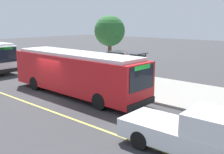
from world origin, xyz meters
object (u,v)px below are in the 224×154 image
object	(u,v)px
waiting_bench	(131,77)
route_sign_post	(127,67)
transit_bus_main	(76,72)
pedestrian_commuter	(99,73)
pickup_truck	(195,134)

from	to	relation	value
waiting_bench	route_sign_post	distance (m)	3.37
transit_bus_main	pedestrian_commuter	xyz separation A→B (m)	(-0.40, 2.70, -0.50)
transit_bus_main	pedestrian_commuter	world-z (taller)	transit_bus_main
transit_bus_main	waiting_bench	distance (m)	5.11
pickup_truck	pedestrian_commuter	bearing A→B (deg)	152.15
pickup_truck	route_sign_post	size ratio (longest dim) A/B	1.94
pickup_truck	route_sign_post	xyz separation A→B (m)	(-7.16, 4.98, 1.10)
pedestrian_commuter	pickup_truck	bearing A→B (deg)	-27.85
pedestrian_commuter	waiting_bench	bearing A→B (deg)	59.50
transit_bus_main	route_sign_post	distance (m)	3.49
transit_bus_main	pedestrian_commuter	bearing A→B (deg)	98.37
route_sign_post	transit_bus_main	bearing A→B (deg)	-138.06
pedestrian_commuter	transit_bus_main	bearing A→B (deg)	-81.63
transit_bus_main	pickup_truck	world-z (taller)	transit_bus_main
pickup_truck	route_sign_post	distance (m)	8.80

